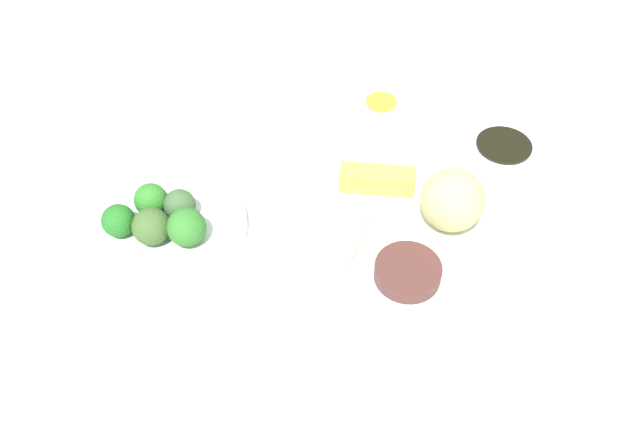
# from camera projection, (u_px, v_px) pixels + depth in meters

# --- Properties ---
(tabletop) EXTENTS (2.20, 2.20, 0.02)m
(tabletop) POSITION_uv_depth(u_px,v_px,m) (381.00, 232.00, 0.89)
(tabletop) COLOR silver
(tabletop) RESTS_ON ground
(main_plate) EXTENTS (0.30, 0.30, 0.02)m
(main_plate) POSITION_uv_depth(u_px,v_px,m) (390.00, 234.00, 0.87)
(main_plate) COLOR white
(main_plate) RESTS_ON tabletop
(rice_scoop) EXTENTS (0.08, 0.08, 0.08)m
(rice_scoop) POSITION_uv_depth(u_px,v_px,m) (453.00, 200.00, 0.84)
(rice_scoop) COLOR tan
(rice_scoop) RESTS_ON main_plate
(spring_roll) EXTENTS (0.10, 0.08, 0.03)m
(spring_roll) POSITION_uv_depth(u_px,v_px,m) (377.00, 180.00, 0.90)
(spring_roll) COLOR gold
(spring_roll) RESTS_ON main_plate
(crab_rangoon_wonton) EXTENTS (0.10, 0.10, 0.02)m
(crab_rangoon_wonton) POSITION_uv_depth(u_px,v_px,m) (332.00, 234.00, 0.85)
(crab_rangoon_wonton) COLOR beige
(crab_rangoon_wonton) RESTS_ON main_plate
(stir_fry_heap) EXTENTS (0.08, 0.08, 0.02)m
(stir_fry_heap) POSITION_uv_depth(u_px,v_px,m) (408.00, 272.00, 0.80)
(stir_fry_heap) COLOR #4B2825
(stir_fry_heap) RESTS_ON main_plate
(broccoli_plate) EXTENTS (0.22, 0.22, 0.01)m
(broccoli_plate) POSITION_uv_depth(u_px,v_px,m) (163.00, 229.00, 0.87)
(broccoli_plate) COLOR white
(broccoli_plate) RESTS_ON tabletop
(broccoli_floret_0) EXTENTS (0.05, 0.05, 0.05)m
(broccoli_floret_0) POSITION_uv_depth(u_px,v_px,m) (151.00, 227.00, 0.84)
(broccoli_floret_0) COLOR #3A5728
(broccoli_floret_0) RESTS_ON broccoli_plate
(broccoli_floret_1) EXTENTS (0.04, 0.04, 0.04)m
(broccoli_floret_1) POSITION_uv_depth(u_px,v_px,m) (151.00, 200.00, 0.87)
(broccoli_floret_1) COLOR #2C7326
(broccoli_floret_1) RESTS_ON broccoli_plate
(broccoli_floret_2) EXTENTS (0.04, 0.04, 0.04)m
(broccoli_floret_2) POSITION_uv_depth(u_px,v_px,m) (180.00, 205.00, 0.86)
(broccoli_floret_2) COLOR #3A5833
(broccoli_floret_2) RESTS_ON broccoli_plate
(broccoli_floret_4) EXTENTS (0.05, 0.05, 0.05)m
(broccoli_floret_4) POSITION_uv_depth(u_px,v_px,m) (186.00, 227.00, 0.83)
(broccoli_floret_4) COLOR #2D6C27
(broccoli_floret_4) RESTS_ON broccoli_plate
(broccoli_floret_5) EXTENTS (0.04, 0.04, 0.04)m
(broccoli_floret_5) POSITION_uv_depth(u_px,v_px,m) (118.00, 221.00, 0.85)
(broccoli_floret_5) COLOR #20641F
(broccoli_floret_5) RESTS_ON broccoli_plate
(soy_sauce_bowl) EXTENTS (0.10, 0.10, 0.03)m
(soy_sauce_bowl) POSITION_uv_depth(u_px,v_px,m) (501.00, 155.00, 0.96)
(soy_sauce_bowl) COLOR white
(soy_sauce_bowl) RESTS_ON tabletop
(soy_sauce_bowl_liquid) EXTENTS (0.08, 0.08, 0.00)m
(soy_sauce_bowl_liquid) POSITION_uv_depth(u_px,v_px,m) (504.00, 145.00, 0.94)
(soy_sauce_bowl_liquid) COLOR black
(soy_sauce_bowl_liquid) RESTS_ON soy_sauce_bowl
(sauce_ramekin_hot_mustard) EXTENTS (0.06, 0.06, 0.02)m
(sauce_ramekin_hot_mustard) POSITION_uv_depth(u_px,v_px,m) (381.00, 109.00, 1.03)
(sauce_ramekin_hot_mustard) COLOR white
(sauce_ramekin_hot_mustard) RESTS_ON tabletop
(sauce_ramekin_hot_mustard_liquid) EXTENTS (0.05, 0.05, 0.00)m
(sauce_ramekin_hot_mustard_liquid) POSITION_uv_depth(u_px,v_px,m) (381.00, 102.00, 1.03)
(sauce_ramekin_hot_mustard_liquid) COLOR yellow
(sauce_ramekin_hot_mustard_liquid) RESTS_ON sauce_ramekin_hot_mustard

